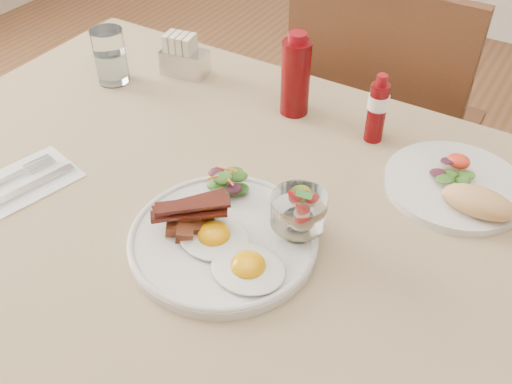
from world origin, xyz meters
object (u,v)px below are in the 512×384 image
at_px(chair_far, 379,127).
at_px(second_plate, 460,188).
at_px(sugar_caddy, 183,58).
at_px(table, 241,250).
at_px(water_glass, 111,59).
at_px(hot_sauce_bottle, 377,109).
at_px(ketchup_bottle, 296,76).
at_px(fruit_cup, 299,210).
at_px(main_plate, 223,240).

relative_size(chair_far, second_plate, 4.06).
bearing_deg(sugar_caddy, second_plate, -18.08).
distance_m(table, water_glass, 0.51).
relative_size(hot_sauce_bottle, sugar_caddy, 1.26).
bearing_deg(ketchup_bottle, sugar_caddy, 178.22).
xyz_separation_m(second_plate, sugar_caddy, (-0.62, 0.09, 0.02)).
height_order(second_plate, ketchup_bottle, ketchup_bottle).
distance_m(fruit_cup, sugar_caddy, 0.55).
bearing_deg(second_plate, fruit_cup, -127.56).
bearing_deg(table, water_glass, 155.33).
xyz_separation_m(fruit_cup, sugar_caddy, (-0.44, 0.32, -0.02)).
bearing_deg(ketchup_bottle, chair_far, 79.96).
height_order(ketchup_bottle, sugar_caddy, ketchup_bottle).
height_order(chair_far, ketchup_bottle, chair_far).
height_order(chair_far, fruit_cup, chair_far).
bearing_deg(table, chair_far, 90.00).
xyz_separation_m(main_plate, water_glass, (-0.46, 0.28, 0.04)).
height_order(table, ketchup_bottle, ketchup_bottle).
distance_m(ketchup_bottle, water_glass, 0.39).
distance_m(main_plate, water_glass, 0.54).
relative_size(fruit_cup, water_glass, 0.73).
relative_size(ketchup_bottle, sugar_caddy, 1.57).
distance_m(table, main_plate, 0.12).
height_order(chair_far, sugar_caddy, chair_far).
bearing_deg(sugar_caddy, table, -52.23).
height_order(chair_far, hot_sauce_bottle, chair_far).
bearing_deg(chair_far, table, -90.00).
height_order(table, second_plate, second_plate).
bearing_deg(hot_sauce_bottle, sugar_caddy, 178.10).
height_order(main_plate, hot_sauce_bottle, hot_sauce_bottle).
bearing_deg(table, hot_sauce_bottle, 70.61).
relative_size(ketchup_bottle, water_glass, 1.44).
distance_m(hot_sauce_bottle, sugar_caddy, 0.44).
distance_m(chair_far, sugar_caddy, 0.56).
height_order(table, fruit_cup, fruit_cup).
height_order(hot_sauce_bottle, sugar_caddy, hot_sauce_bottle).
relative_size(table, main_plate, 4.75).
xyz_separation_m(chair_far, main_plate, (0.02, -0.74, 0.24)).
bearing_deg(table, ketchup_bottle, 102.29).
distance_m(second_plate, water_glass, 0.73).
bearing_deg(ketchup_bottle, hot_sauce_bottle, -2.11).
bearing_deg(hot_sauce_bottle, second_plate, -22.31).
bearing_deg(hot_sauce_bottle, ketchup_bottle, 177.89).
bearing_deg(main_plate, chair_far, 91.32).
bearing_deg(table, main_plate, -76.83).
xyz_separation_m(fruit_cup, water_glass, (-0.55, 0.22, -0.01)).
bearing_deg(ketchup_bottle, table, -77.71).
bearing_deg(ketchup_bottle, water_glass, -166.24).
relative_size(table, fruit_cup, 16.06).
bearing_deg(hot_sauce_bottle, main_plate, -103.24).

